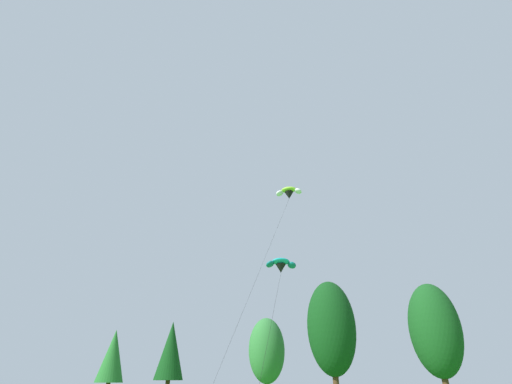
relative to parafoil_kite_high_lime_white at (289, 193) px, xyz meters
The scene contains 7 objects.
treeline_tree_a 31.32m from the parafoil_kite_high_lime_white, 167.18° to the left, with size 3.48×3.48×8.52m.
treeline_tree_b 26.27m from the parafoil_kite_high_lime_white, 155.54° to the left, with size 3.70×3.70×9.57m.
treeline_tree_c 19.56m from the parafoil_kite_high_lime_white, 123.37° to the left, with size 4.35×4.35×9.45m.
treeline_tree_d 15.28m from the parafoil_kite_high_lime_white, 71.22° to the left, with size 5.16×5.16×12.44m.
treeline_tree_e 20.17m from the parafoil_kite_high_lime_white, 29.62° to the left, with size 4.89×4.89×11.43m.
parafoil_kite_high_lime_white is the anchor object (origin of this frame).
parafoil_kite_mid_teal 11.76m from the parafoil_kite_high_lime_white, 82.43° to the right, with size 4.08×13.75×10.68m.
Camera 1 is at (8.23, 1.90, 2.13)m, focal length 26.68 mm.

